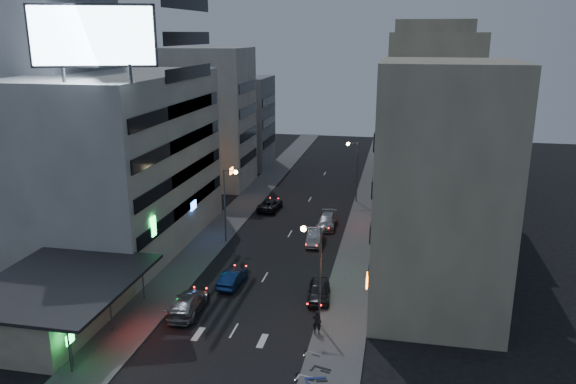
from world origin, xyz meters
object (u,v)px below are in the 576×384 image
(parked_car_right_mid, at_px, (315,237))
(road_car_blue, at_px, (232,278))
(scooter_black_a, at_px, (325,382))
(scooter_blue, at_px, (326,369))
(road_car_silver, at_px, (188,303))
(parked_car_left, at_px, (270,205))
(scooter_silver_b, at_px, (322,348))
(scooter_black_b, at_px, (332,362))
(parked_car_right_near, at_px, (319,291))
(parked_car_right_far, at_px, (327,221))
(person, at_px, (317,322))
(scooter_silver_a, at_px, (316,371))

(parked_car_right_mid, bearing_deg, road_car_blue, -118.75)
(parked_car_right_mid, xyz_separation_m, scooter_black_a, (4.60, -25.60, -0.10))
(scooter_blue, bearing_deg, parked_car_right_mid, -5.06)
(road_car_silver, relative_size, scooter_blue, 2.78)
(road_car_blue, height_order, road_car_silver, road_car_silver)
(parked_car_left, relative_size, scooter_silver_b, 3.23)
(road_car_blue, distance_m, road_car_silver, 6.01)
(scooter_blue, bearing_deg, scooter_black_b, -33.62)
(parked_car_right_near, relative_size, road_car_silver, 0.80)
(road_car_blue, xyz_separation_m, scooter_silver_b, (9.49, -9.78, -0.12))
(road_car_silver, distance_m, scooter_black_b, 13.83)
(parked_car_right_far, bearing_deg, scooter_blue, -82.89)
(parked_car_right_mid, height_order, parked_car_right_far, parked_car_right_mid)
(parked_car_right_far, xyz_separation_m, person, (2.51, -24.41, 0.30))
(parked_car_left, xyz_separation_m, scooter_black_a, (12.12, -36.32, -0.05))
(parked_car_right_near, relative_size, scooter_blue, 2.21)
(road_car_silver, bearing_deg, person, 169.83)
(scooter_black_a, xyz_separation_m, scooter_silver_a, (-0.76, 1.10, -0.01))
(parked_car_right_mid, distance_m, scooter_black_b, 23.88)
(parked_car_left, relative_size, road_car_silver, 0.90)
(parked_car_left, height_order, road_car_blue, road_car_blue)
(parked_car_left, height_order, parked_car_right_far, parked_car_right_far)
(scooter_silver_b, bearing_deg, person, 28.79)
(scooter_black_a, bearing_deg, parked_car_right_far, 27.31)
(person, bearing_deg, scooter_silver_b, 106.51)
(parked_car_left, distance_m, person, 31.42)
(scooter_silver_b, bearing_deg, parked_car_right_near, 22.98)
(scooter_silver_b, bearing_deg, parked_car_left, 32.65)
(parked_car_right_near, distance_m, scooter_black_a, 12.79)
(parked_car_right_near, height_order, scooter_black_b, parked_car_right_near)
(parked_car_right_near, bearing_deg, scooter_silver_b, -86.37)
(scooter_black_a, distance_m, scooter_silver_a, 1.34)
(scooter_silver_a, bearing_deg, scooter_silver_b, 11.22)
(road_car_blue, relative_size, scooter_silver_a, 2.53)
(parked_car_left, distance_m, scooter_black_a, 38.29)
(parked_car_right_near, distance_m, parked_car_left, 25.70)
(parked_car_right_mid, height_order, scooter_silver_a, parked_car_right_mid)
(scooter_black_a, bearing_deg, road_car_blue, 56.64)
(parked_car_right_mid, distance_m, parked_car_left, 13.10)
(parked_car_left, distance_m, road_car_silver, 28.20)
(scooter_silver_a, relative_size, scooter_silver_b, 1.10)
(parked_car_right_near, xyz_separation_m, scooter_black_b, (2.43, -10.39, -0.07))
(parked_car_right_mid, height_order, person, person)
(scooter_silver_b, bearing_deg, scooter_silver_a, -165.98)
(person, height_order, scooter_silver_a, person)
(road_car_silver, bearing_deg, parked_car_right_near, -158.93)
(parked_car_right_far, xyz_separation_m, scooter_black_b, (4.24, -28.95, -0.06))
(scooter_black_a, relative_size, scooter_black_b, 0.94)
(parked_car_right_near, xyz_separation_m, person, (0.70, -5.85, 0.29))
(road_car_silver, relative_size, person, 3.03)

